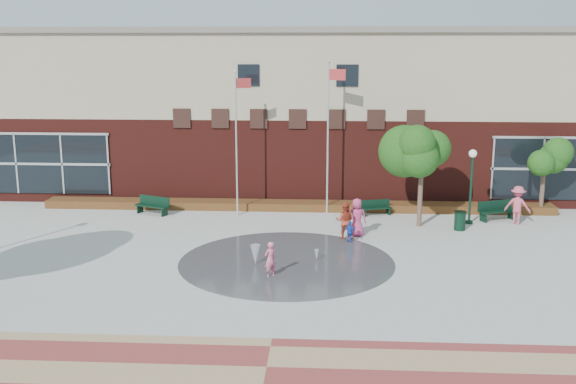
# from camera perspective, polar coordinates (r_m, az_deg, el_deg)

# --- Properties ---
(ground) EXTENTS (120.00, 120.00, 0.00)m
(ground) POSITION_cam_1_polar(r_m,az_deg,el_deg) (23.56, -0.57, -8.28)
(ground) COLOR #666056
(ground) RESTS_ON ground
(plaza_concrete) EXTENTS (46.00, 18.00, 0.01)m
(plaza_concrete) POSITION_cam_1_polar(r_m,az_deg,el_deg) (27.33, -0.00, -5.32)
(plaza_concrete) COLOR #A8A8A0
(plaza_concrete) RESTS_ON ground
(splash_pad) EXTENTS (8.40, 8.40, 0.01)m
(splash_pad) POSITION_cam_1_polar(r_m,az_deg,el_deg) (26.38, -0.13, -5.98)
(splash_pad) COLOR #383A3D
(splash_pad) RESTS_ON ground
(library_building) EXTENTS (44.40, 10.40, 9.20)m
(library_building) POSITION_cam_1_polar(r_m,az_deg,el_deg) (39.67, 1.13, 7.06)
(library_building) COLOR #4E1914
(library_building) RESTS_ON ground
(flower_bed) EXTENTS (26.00, 1.20, 0.40)m
(flower_bed) POSITION_cam_1_polar(r_m,az_deg,el_deg) (34.64, 0.73, -1.52)
(flower_bed) COLOR maroon
(flower_bed) RESTS_ON ground
(flagpole_left) EXTENTS (0.79, 0.36, 7.14)m
(flagpole_left) POSITION_cam_1_polar(r_m,az_deg,el_deg) (32.84, -4.34, 4.74)
(flagpole_left) COLOR silver
(flagpole_left) RESTS_ON ground
(flagpole_right) EXTENTS (0.89, 0.38, 7.60)m
(flagpole_right) POSITION_cam_1_polar(r_m,az_deg,el_deg) (33.23, 3.47, 5.32)
(flagpole_right) COLOR silver
(flagpole_right) RESTS_ON ground
(lamp_right) EXTENTS (0.38, 0.38, 3.56)m
(lamp_right) POSITION_cam_1_polar(r_m,az_deg,el_deg) (32.59, 15.27, 1.14)
(lamp_right) COLOR black
(lamp_right) RESTS_ON ground
(bench_left) EXTENTS (1.87, 1.18, 0.91)m
(bench_left) POSITION_cam_1_polar(r_m,az_deg,el_deg) (34.28, -11.41, -1.41)
(bench_left) COLOR black
(bench_left) RESTS_ON ground
(bench_mid) EXTENTS (1.60, 0.87, 0.77)m
(bench_mid) POSITION_cam_1_polar(r_m,az_deg,el_deg) (33.72, 7.47, -1.57)
(bench_mid) COLOR black
(bench_mid) RESTS_ON ground
(bench_right) EXTENTS (1.97, 1.21, 0.96)m
(bench_right) POSITION_cam_1_polar(r_m,az_deg,el_deg) (33.96, 17.27, -1.83)
(bench_right) COLOR black
(bench_right) RESTS_ON ground
(trash_can) EXTENTS (0.55, 0.55, 0.89)m
(trash_can) POSITION_cam_1_polar(r_m,az_deg,el_deg) (31.71, 14.35, -2.37)
(trash_can) COLOR black
(trash_can) RESTS_ON ground
(tree_mid) EXTENTS (3.18, 3.18, 5.36)m
(tree_mid) POSITION_cam_1_polar(r_m,az_deg,el_deg) (31.31, 11.31, 4.04)
(tree_mid) COLOR #4E362C
(tree_mid) RESTS_ON ground
(tree_small_right) EXTENTS (2.32, 2.32, 3.97)m
(tree_small_right) POSITION_cam_1_polar(r_m,az_deg,el_deg) (35.48, 20.93, 2.77)
(tree_small_right) COLOR #4E362C
(tree_small_right) RESTS_ON ground
(water_jet_a) EXTENTS (0.39, 0.39, 0.77)m
(water_jet_a) POSITION_cam_1_polar(r_m,az_deg,el_deg) (26.11, -2.78, -6.20)
(water_jet_a) COLOR white
(water_jet_a) RESTS_ON ground
(water_jet_b) EXTENTS (0.19, 0.19, 0.42)m
(water_jet_b) POSITION_cam_1_polar(r_m,az_deg,el_deg) (26.61, 2.43, -5.84)
(water_jet_b) COLOR white
(water_jet_b) RESTS_ON ground
(child_splash) EXTENTS (0.57, 0.56, 1.33)m
(child_splash) POSITION_cam_1_polar(r_m,az_deg,el_deg) (24.62, -1.52, -5.72)
(child_splash) COLOR #ED6585
(child_splash) RESTS_ON ground
(adult_red) EXTENTS (0.88, 0.72, 1.65)m
(adult_red) POSITION_cam_1_polar(r_m,az_deg,el_deg) (29.38, 4.84, -2.44)
(adult_red) COLOR #A93823
(adult_red) RESTS_ON ground
(adult_pink) EXTENTS (0.85, 0.56, 1.71)m
(adult_pink) POSITION_cam_1_polar(r_m,az_deg,el_deg) (29.84, 5.85, -2.16)
(adult_pink) COLOR #C03A6C
(adult_pink) RESTS_ON ground
(child_blue) EXTENTS (0.60, 0.48, 0.95)m
(child_blue) POSITION_cam_1_polar(r_m,az_deg,el_deg) (28.93, 5.26, -3.40)
(child_blue) COLOR blue
(child_blue) RESTS_ON ground
(person_bench) EXTENTS (1.37, 1.12, 1.84)m
(person_bench) POSITION_cam_1_polar(r_m,az_deg,el_deg) (33.43, 18.86, -1.08)
(person_bench) COLOR #CA5068
(person_bench) RESTS_ON ground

